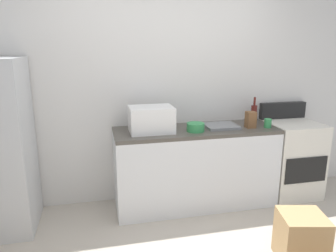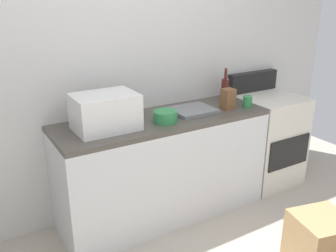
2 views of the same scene
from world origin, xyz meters
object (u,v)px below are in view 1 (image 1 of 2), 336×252
(microwave, at_px, (151,119))
(stove_oven, at_px, (290,157))
(cardboard_box_medium, at_px, (301,238))
(coffee_mug, at_px, (268,123))
(mixing_bowl, at_px, (196,127))
(wine_bottle, at_px, (254,113))
(knife_block, at_px, (251,120))

(microwave, bearing_deg, stove_oven, 0.70)
(microwave, relative_size, cardboard_box_medium, 1.07)
(cardboard_box_medium, bearing_deg, coffee_mug, 77.37)
(microwave, bearing_deg, coffee_mug, -5.24)
(mixing_bowl, relative_size, cardboard_box_medium, 0.44)
(wine_bottle, relative_size, knife_block, 1.67)
(microwave, distance_m, mixing_bowl, 0.48)
(microwave, bearing_deg, mixing_bowl, -10.89)
(stove_oven, height_order, mixing_bowl, stove_oven)
(stove_oven, xyz_separation_m, cardboard_box_medium, (-0.66, -1.20, -0.25))
(stove_oven, bearing_deg, microwave, -179.30)
(coffee_mug, xyz_separation_m, mixing_bowl, (-0.83, 0.03, -0.00))
(wine_bottle, distance_m, mixing_bowl, 0.86)
(wine_bottle, distance_m, coffee_mug, 0.30)
(knife_block, xyz_separation_m, mixing_bowl, (-0.64, -0.02, -0.04))
(knife_block, relative_size, cardboard_box_medium, 0.42)
(microwave, relative_size, coffee_mug, 4.60)
(microwave, distance_m, knife_block, 1.11)
(wine_bottle, distance_m, knife_block, 0.30)
(microwave, xyz_separation_m, wine_bottle, (1.28, 0.18, -0.03))
(knife_block, bearing_deg, microwave, 176.26)
(stove_oven, relative_size, microwave, 2.39)
(microwave, relative_size, knife_block, 2.56)
(stove_oven, distance_m, knife_block, 0.81)
(mixing_bowl, bearing_deg, microwave, 169.11)
(wine_bottle, height_order, knife_block, wine_bottle)
(stove_oven, bearing_deg, knife_block, -171.34)
(stove_oven, height_order, knife_block, stove_oven)
(microwave, bearing_deg, knife_block, -3.74)
(coffee_mug, distance_m, mixing_bowl, 0.83)
(coffee_mug, distance_m, cardboard_box_medium, 1.31)
(stove_oven, xyz_separation_m, microwave, (-1.72, -0.02, 0.57))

